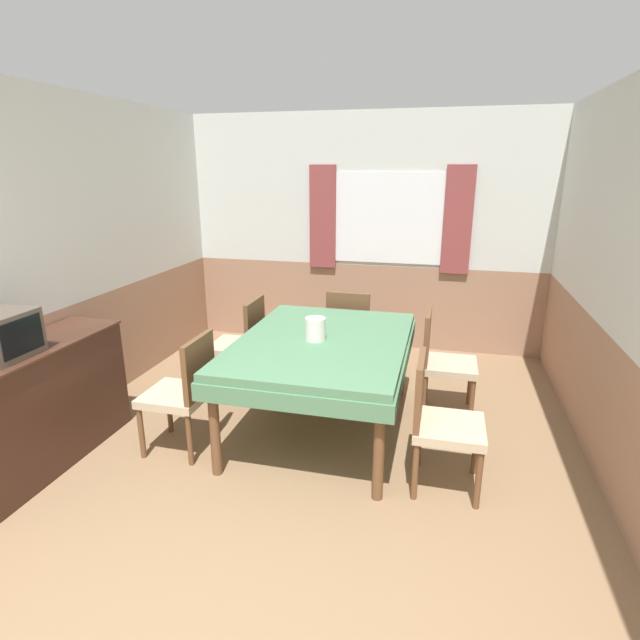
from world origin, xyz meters
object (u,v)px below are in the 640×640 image
sideboard (37,406)px  chair_right_near (439,419)px  chair_left_near (184,389)px  tv (4,335)px  chair_right_far (442,359)px  chair_left_far (242,341)px  chair_head_window (350,329)px  dining_table (323,351)px  vase (315,329)px

sideboard → chair_right_near: bearing=8.7°
chair_left_near → tv: 1.18m
chair_right_far → sideboard: chair_right_far is taller
chair_right_far → sideboard: 3.08m
sideboard → chair_left_far: bearing=58.9°
chair_right_far → chair_right_near: size_ratio=1.00×
chair_head_window → dining_table: bearing=-90.0°
chair_left_near → chair_left_far: bearing=0.0°
chair_left_far → sideboard: bearing=148.9°
chair_head_window → chair_right_near: same height
chair_left_near → vase: 1.06m
chair_right_near → sideboard: size_ratio=0.63×
chair_right_far → chair_left_near: (-1.80, -1.08, 0.00)m
tv → vase: tv is taller
chair_head_window → chair_left_near: (-0.90, -1.67, 0.00)m
chair_right_near → tv: size_ratio=2.33×
chair_head_window → chair_left_far: (-0.90, -0.59, 0.00)m
chair_head_window → chair_left_near: same height
vase → sideboard: bearing=-152.2°
dining_table → sideboard: bearing=-152.1°
dining_table → chair_head_window: chair_head_window is taller
chair_left_far → chair_right_near: (1.80, -1.08, 0.00)m
chair_left_far → vase: 1.09m
dining_table → chair_head_window: size_ratio=1.99×
chair_head_window → sideboard: (-1.80, -2.08, -0.04)m
chair_right_far → vase: bearing=-59.0°
chair_right_far → vase: vase is taller
dining_table → tv: size_ratio=4.63×
dining_table → tv: (-1.77, -1.13, 0.35)m
chair_right_near → dining_table: bearing=-121.0°
dining_table → tv: bearing=-147.5°
chair_right_far → vase: (-0.95, -0.57, 0.37)m
chair_right_far → tv: (-2.67, -1.67, 0.53)m
chair_right_far → tv: size_ratio=2.33×
chair_head_window → chair_left_far: same height
chair_right_far → chair_right_near: bearing=0.0°
tv → dining_table: bearing=32.5°
chair_head_window → vase: vase is taller
vase → dining_table: bearing=31.7°
chair_right_far → chair_head_window: same height
vase → chair_left_far: bearing=146.2°
chair_right_near → chair_head_window: bearing=-151.7°
tv → chair_left_near: bearing=34.0°
dining_table → chair_right_far: size_ratio=1.99×
sideboard → vase: 2.02m
chair_right_near → vase: bearing=-118.2°
chair_head_window → tv: (-1.77, -2.26, 0.53)m
chair_head_window → tv: size_ratio=2.33×
chair_right_near → vase: (-0.95, 0.51, 0.37)m
chair_right_near → sideboard: (-2.70, -0.41, -0.04)m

